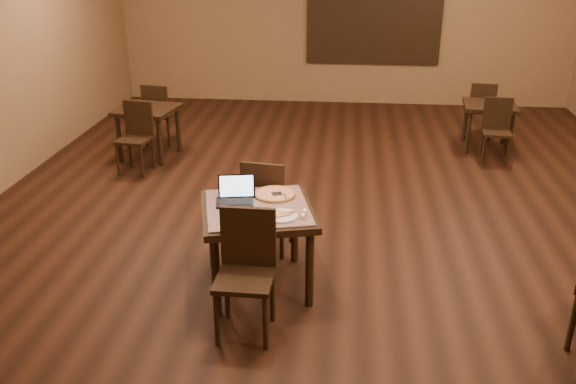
# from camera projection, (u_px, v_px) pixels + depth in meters

# --- Properties ---
(ground) EXTENTS (10.00, 10.00, 0.00)m
(ground) POSITION_uv_depth(u_px,v_px,m) (335.00, 217.00, 6.69)
(ground) COLOR black
(ground) RESTS_ON ground
(wall_back) EXTENTS (8.00, 0.02, 3.00)m
(wall_back) POSITION_uv_depth(u_px,v_px,m) (345.00, 19.00, 10.69)
(wall_back) COLOR olive
(wall_back) RESTS_ON ground
(mural) EXTENTS (2.34, 0.05, 1.64)m
(mural) POSITION_uv_depth(u_px,v_px,m) (374.00, 16.00, 10.59)
(mural) COLOR #22527F
(mural) RESTS_ON wall_back
(tiled_table) EXTENTS (1.12, 1.12, 0.76)m
(tiled_table) POSITION_uv_depth(u_px,v_px,m) (258.00, 218.00, 5.13)
(tiled_table) COLOR black
(tiled_table) RESTS_ON ground
(chair_main_near) EXTENTS (0.43, 0.43, 0.98)m
(chair_main_near) POSITION_uv_depth(u_px,v_px,m) (246.00, 265.00, 4.61)
(chair_main_near) COLOR black
(chair_main_near) RESTS_ON ground
(chair_main_far) EXTENTS (0.47, 0.47, 0.96)m
(chair_main_far) POSITION_uv_depth(u_px,v_px,m) (266.00, 201.00, 5.75)
(chair_main_far) COLOR black
(chair_main_far) RESTS_ON ground
(laptop) EXTENTS (0.35, 0.30, 0.21)m
(laptop) POSITION_uv_depth(u_px,v_px,m) (236.00, 195.00, 5.18)
(laptop) COLOR black
(laptop) RESTS_ON tiled_table
(plate) EXTENTS (0.27, 0.27, 0.01)m
(plate) POSITION_uv_depth(u_px,v_px,m) (281.00, 216.00, 4.90)
(plate) COLOR white
(plate) RESTS_ON tiled_table
(pizza_slice) EXTENTS (0.23, 0.23, 0.02)m
(pizza_slice) POSITION_uv_depth(u_px,v_px,m) (281.00, 214.00, 4.90)
(pizza_slice) COLOR #F8E4A5
(pizza_slice) RESTS_ON plate
(pizza_pan) EXTENTS (0.37, 0.37, 0.01)m
(pizza_pan) POSITION_uv_depth(u_px,v_px,m) (275.00, 195.00, 5.30)
(pizza_pan) COLOR silver
(pizza_pan) RESTS_ON tiled_table
(pizza_whole) EXTENTS (0.36, 0.36, 0.03)m
(pizza_whole) POSITION_uv_depth(u_px,v_px,m) (275.00, 194.00, 5.29)
(pizza_whole) COLOR #F8E4A5
(pizza_whole) RESTS_ON pizza_pan
(spatula) EXTENTS (0.15, 0.23, 0.01)m
(spatula) POSITION_uv_depth(u_px,v_px,m) (277.00, 194.00, 5.27)
(spatula) COLOR silver
(spatula) RESTS_ON pizza_whole
(napkin_roll) EXTENTS (0.04, 0.15, 0.04)m
(napkin_roll) POSITION_uv_depth(u_px,v_px,m) (304.00, 214.00, 4.92)
(napkin_roll) COLOR white
(napkin_roll) RESTS_ON tiled_table
(other_table_a) EXTENTS (0.77, 0.77, 0.66)m
(other_table_a) POSITION_uv_depth(u_px,v_px,m) (489.00, 112.00, 8.62)
(other_table_a) COLOR black
(other_table_a) RESTS_ON ground
(other_table_a_chair_near) EXTENTS (0.40, 0.40, 0.86)m
(other_table_a_chair_near) POSITION_uv_depth(u_px,v_px,m) (497.00, 126.00, 8.19)
(other_table_a_chair_near) COLOR black
(other_table_a_chair_near) RESTS_ON ground
(other_table_a_chair_far) EXTENTS (0.40, 0.40, 0.86)m
(other_table_a_chair_far) POSITION_uv_depth(u_px,v_px,m) (481.00, 107.00, 9.10)
(other_table_a_chair_far) COLOR black
(other_table_a_chair_far) RESTS_ON ground
(other_table_b) EXTENTS (0.85, 0.85, 0.70)m
(other_table_b) POSITION_uv_depth(u_px,v_px,m) (148.00, 116.00, 8.29)
(other_table_b) COLOR black
(other_table_b) RESTS_ON ground
(other_table_b_chair_near) EXTENTS (0.44, 0.44, 0.91)m
(other_table_b_chair_near) POSITION_uv_depth(u_px,v_px,m) (136.00, 133.00, 7.83)
(other_table_b_chair_near) COLOR black
(other_table_b_chair_near) RESTS_ON ground
(other_table_b_chair_far) EXTENTS (0.44, 0.44, 0.91)m
(other_table_b_chair_far) POSITION_uv_depth(u_px,v_px,m) (159.00, 111.00, 8.80)
(other_table_b_chair_far) COLOR black
(other_table_b_chair_far) RESTS_ON ground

